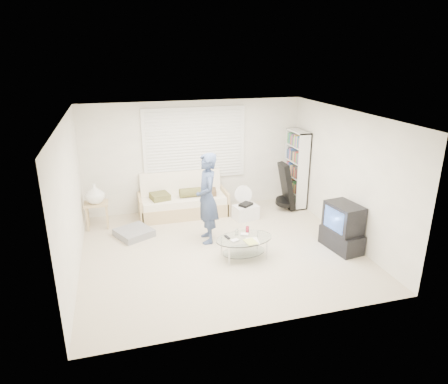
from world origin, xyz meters
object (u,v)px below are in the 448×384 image
object	(u,v)px
bookshelf	(296,169)
tv_unit	(342,227)
futon_sofa	(183,202)
coffee_table	(244,242)

from	to	relation	value
bookshelf	tv_unit	size ratio (longest dim) A/B	2.02
futon_sofa	tv_unit	distance (m)	3.53
bookshelf	coffee_table	size ratio (longest dim) A/B	1.68
bookshelf	coffee_table	world-z (taller)	bookshelf
futon_sofa	coffee_table	size ratio (longest dim) A/B	1.82
bookshelf	coffee_table	distance (m)	3.00
tv_unit	bookshelf	bearing A→B (deg)	86.92
futon_sofa	tv_unit	bearing A→B (deg)	-43.39
bookshelf	coffee_table	xyz separation A→B (m)	(-1.99, -2.16, -0.59)
bookshelf	coffee_table	bearing A→B (deg)	-132.65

